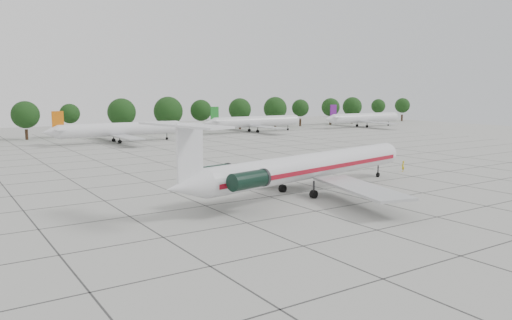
{
  "coord_description": "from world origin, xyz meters",
  "views": [
    {
      "loc": [
        -31.16,
        -44.67,
        11.77
      ],
      "look_at": [
        1.28,
        4.65,
        3.5
      ],
      "focal_mm": 35.0,
      "sensor_mm": 36.0,
      "label": 1
    }
  ],
  "objects_px": {
    "main_airliner": "(301,167)",
    "bg_airliner_c": "(120,130)",
    "bg_airliner_d": "(256,122)",
    "ground_crew": "(403,166)",
    "bg_airliner_e": "(364,118)"
  },
  "relations": [
    {
      "from": "ground_crew",
      "to": "bg_airliner_d",
      "type": "bearing_deg",
      "value": -143.45
    },
    {
      "from": "ground_crew",
      "to": "bg_airliner_c",
      "type": "xyz_separation_m",
      "value": [
        -21.13,
        63.17,
        2.12
      ]
    },
    {
      "from": "main_airliner",
      "to": "bg_airliner_e",
      "type": "distance_m",
      "value": 108.96
    },
    {
      "from": "ground_crew",
      "to": "bg_airliner_c",
      "type": "distance_m",
      "value": 66.64
    },
    {
      "from": "ground_crew",
      "to": "bg_airliner_d",
      "type": "distance_m",
      "value": 73.14
    },
    {
      "from": "main_airliner",
      "to": "bg_airliner_c",
      "type": "xyz_separation_m",
      "value": [
        1.29,
        67.59,
        -0.22
      ]
    },
    {
      "from": "ground_crew",
      "to": "bg_airliner_c",
      "type": "bearing_deg",
      "value": -108.71
    },
    {
      "from": "bg_airliner_c",
      "to": "bg_airliner_d",
      "type": "distance_m",
      "value": 42.17
    },
    {
      "from": "ground_crew",
      "to": "bg_airliner_e",
      "type": "height_order",
      "value": "bg_airliner_e"
    },
    {
      "from": "main_airliner",
      "to": "bg_airliner_e",
      "type": "bearing_deg",
      "value": 29.45
    },
    {
      "from": "main_airliner",
      "to": "bg_airliner_d",
      "type": "xyz_separation_m",
      "value": [
        42.87,
        74.61,
        -0.22
      ]
    },
    {
      "from": "bg_airliner_d",
      "to": "main_airliner",
      "type": "bearing_deg",
      "value": -119.88
    },
    {
      "from": "bg_airliner_d",
      "to": "bg_airliner_c",
      "type": "bearing_deg",
      "value": -170.41
    },
    {
      "from": "ground_crew",
      "to": "main_airliner",
      "type": "bearing_deg",
      "value": -26.05
    },
    {
      "from": "bg_airliner_c",
      "to": "ground_crew",
      "type": "bearing_deg",
      "value": -71.5
    }
  ]
}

